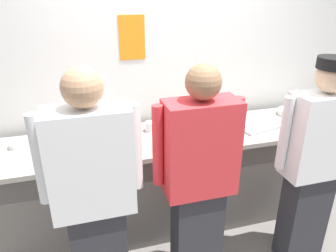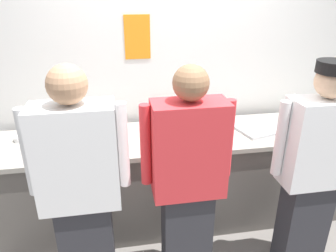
# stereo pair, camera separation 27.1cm
# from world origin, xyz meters

# --- Properties ---
(ground_plane) EXTENTS (9.00, 9.00, 0.00)m
(ground_plane) POSITION_xyz_m (0.00, 0.00, 0.00)
(ground_plane) COLOR slate
(wall_back) EXTENTS (5.00, 0.11, 2.92)m
(wall_back) POSITION_xyz_m (-0.00, 0.86, 1.46)
(wall_back) COLOR white
(wall_back) RESTS_ON ground
(prep_counter) EXTENTS (3.19, 0.71, 0.89)m
(prep_counter) POSITION_xyz_m (0.00, 0.38, 0.45)
(prep_counter) COLOR #56514C
(prep_counter) RESTS_ON ground
(chef_near_left) EXTENTS (0.62, 0.24, 1.72)m
(chef_near_left) POSITION_xyz_m (-0.77, -0.38, 0.91)
(chef_near_left) COLOR #2D2D33
(chef_near_left) RESTS_ON ground
(chef_center) EXTENTS (0.61, 0.24, 1.68)m
(chef_center) POSITION_xyz_m (-0.08, -0.35, 0.89)
(chef_center) COLOR #2D2D33
(chef_center) RESTS_ON ground
(chef_far_right) EXTENTS (0.60, 0.24, 1.67)m
(chef_far_right) POSITION_xyz_m (0.83, -0.37, 0.89)
(chef_far_right) COLOR #2D2D33
(chef_far_right) RESTS_ON ground
(plate_stack_front) EXTENTS (0.22, 0.22, 0.06)m
(plate_stack_front) POSITION_xyz_m (1.24, 0.52, 0.92)
(plate_stack_front) COLOR white
(plate_stack_front) RESTS_ON prep_counter
(plate_stack_rear) EXTENTS (0.21, 0.21, 0.08)m
(plate_stack_rear) POSITION_xyz_m (-0.70, 0.53, 0.93)
(plate_stack_rear) COLOR white
(plate_stack_rear) RESTS_ON prep_counter
(mixing_bowl_steel) EXTENTS (0.38, 0.38, 0.11)m
(mixing_bowl_steel) POSITION_xyz_m (0.05, 0.32, 0.95)
(mixing_bowl_steel) COLOR #B7BABF
(mixing_bowl_steel) RESTS_ON prep_counter
(sheet_tray) EXTENTS (0.49, 0.43, 0.02)m
(sheet_tray) POSITION_xyz_m (0.77, 0.37, 0.90)
(sheet_tray) COLOR #B7BABF
(sheet_tray) RESTS_ON prep_counter
(squeeze_bottle_primary) EXTENTS (0.06, 0.06, 0.21)m
(squeeze_bottle_primary) POSITION_xyz_m (1.16, 0.37, 0.99)
(squeeze_bottle_primary) COLOR #E5E066
(squeeze_bottle_primary) RESTS_ON prep_counter
(squeeze_bottle_secondary) EXTENTS (0.06, 0.06, 0.18)m
(squeeze_bottle_secondary) POSITION_xyz_m (0.03, 0.59, 0.98)
(squeeze_bottle_secondary) COLOR #56A333
(squeeze_bottle_secondary) RESTS_ON prep_counter
(ramekin_red_sauce) EXTENTS (0.09, 0.09, 0.04)m
(ramekin_red_sauce) POSITION_xyz_m (1.35, 0.27, 0.91)
(ramekin_red_sauce) COLOR white
(ramekin_red_sauce) RESTS_ON prep_counter
(ramekin_orange_sauce) EXTENTS (0.11, 0.11, 0.04)m
(ramekin_orange_sauce) POSITION_xyz_m (-1.33, 0.49, 0.91)
(ramekin_orange_sauce) COLOR white
(ramekin_orange_sauce) RESTS_ON prep_counter
(ramekin_yellow_sauce) EXTENTS (0.08, 0.08, 0.04)m
(ramekin_yellow_sauce) POSITION_xyz_m (-1.03, 0.45, 0.92)
(ramekin_yellow_sauce) COLOR white
(ramekin_yellow_sauce) RESTS_ON prep_counter
(deli_cup) EXTENTS (0.09, 0.09, 0.09)m
(deli_cup) POSITION_xyz_m (-0.21, 0.52, 0.94)
(deli_cup) COLOR white
(deli_cup) RESTS_ON prep_counter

